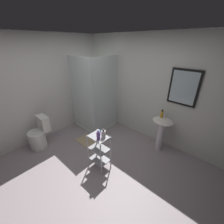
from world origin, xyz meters
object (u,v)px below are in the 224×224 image
Objects in this scene: toilet at (39,135)px; rinse_cup at (99,133)px; shower_stall at (95,112)px; storage_cart at (99,149)px; conditioner_bottle_purple at (98,135)px; lotion_bottle_white at (103,134)px; bath_mat at (89,141)px; hand_soap_bottle at (162,114)px; pedestal_sink at (162,128)px.

toilet is 1.66m from rinse_cup.
shower_stall is 2.70× the size of storage_cart.
shower_stall is 1.56m from storage_cart.
shower_stall reaches higher than rinse_cup.
conditioner_bottle_purple is 0.11m from lotion_bottle_white.
conditioner_bottle_purple is at bearing -104.67° from lotion_bottle_white.
lotion_bottle_white is 0.29× the size of bath_mat.
storage_cart is at bearing 19.06° from toilet.
shower_stall is 21.46× the size of rinse_cup.
hand_soap_bottle is at bearing 35.43° from bath_mat.
toilet is at bearing -159.21° from rinse_cup.
shower_stall reaches higher than toilet.
toilet is 3.89× the size of conditioner_bottle_purple.
rinse_cup is at bearing -22.27° from bath_mat.
pedestal_sink is 4.73× the size of lotion_bottle_white.
toilet is 8.15× the size of rinse_cup.
lotion_bottle_white reaches higher than bath_mat.
lotion_bottle_white is at bearing 19.61° from toilet.
storage_cart is 0.39m from lotion_bottle_white.
rinse_cup is (-0.11, -0.01, -0.03)m from lotion_bottle_white.
pedestal_sink is 4.15× the size of conditioner_bottle_purple.
shower_stall is 0.89m from bath_mat.
pedestal_sink is 1.46m from storage_cart.
pedestal_sink is (1.86, 0.31, 0.12)m from shower_stall.
rinse_cup reaches higher than pedestal_sink.
hand_soap_bottle reaches higher than pedestal_sink.
shower_stall reaches higher than storage_cart.
bath_mat is (-0.85, 0.41, -0.82)m from conditioner_bottle_purple.
storage_cart is (-0.65, -1.30, -0.14)m from pedestal_sink.
conditioner_bottle_purple reaches higher than toilet.
conditioner_bottle_purple is at bearing -47.50° from rinse_cup.
conditioner_bottle_purple is at bearing -39.63° from shower_stall.
toilet is at bearing -139.81° from pedestal_sink.
rinse_cup is (-0.61, -1.29, -0.10)m from hand_soap_bottle.
pedestal_sink is 4.36× the size of hand_soap_bottle.
rinse_cup is (1.48, 0.56, 0.47)m from toilet.
lotion_bottle_white is (0.08, 0.05, 0.38)m from storage_cart.
lotion_bottle_white reaches higher than toilet.
storage_cart is 3.79× the size of conditioner_bottle_purple.
shower_stall is at bearing 143.79° from lotion_bottle_white.
lotion_bottle_white is 1.84× the size of rinse_cup.
hand_soap_bottle is at bearing 10.79° from shower_stall.
hand_soap_bottle reaches higher than storage_cart.
hand_soap_bottle reaches higher than bath_mat.
shower_stall is 10.24× the size of conditioner_bottle_purple.
pedestal_sink is at bearing 33.37° from bath_mat.
bath_mat is (-0.79, 0.35, -0.43)m from storage_cart.
pedestal_sink is at bearing 63.51° from storage_cart.
toilet is 1.17m from bath_mat.
conditioner_bottle_purple is (0.06, -0.06, 0.39)m from storage_cart.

